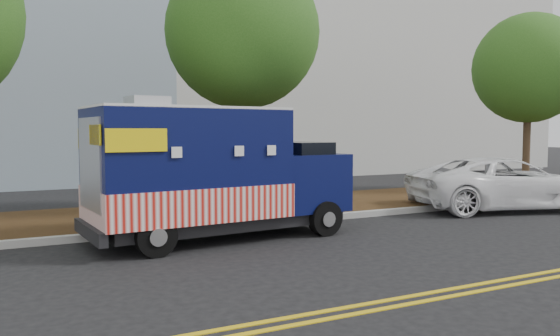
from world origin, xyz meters
name	(u,v)px	position (x,y,z in m)	size (l,w,h in m)	color
ground	(250,240)	(0.00, 0.00, 0.00)	(120.00, 120.00, 0.00)	black
curb	(225,226)	(0.00, 1.40, 0.07)	(120.00, 0.18, 0.15)	#9E9E99
mulch_strip	(196,213)	(0.00, 3.50, 0.07)	(120.00, 4.00, 0.15)	#301E0D
centerline_near	(386,301)	(0.00, -4.45, 0.01)	(120.00, 0.10, 0.01)	gold
centerline_far	(398,306)	(0.00, -4.70, 0.01)	(120.00, 0.10, 0.01)	gold
tree_b	(243,32)	(1.43, 3.69, 4.88)	(4.16, 4.16, 6.97)	#38281C
tree_d	(529,68)	(12.48, 3.48, 4.45)	(3.92, 3.92, 6.42)	#38281C
sign_post	(122,178)	(-2.15, 2.05, 1.20)	(0.06, 0.06, 2.40)	#473828
food_truck	(210,176)	(-0.70, 0.43, 1.30)	(5.62, 2.49, 2.88)	black
white_car	(505,184)	(8.16, 0.67, 0.74)	(2.46, 5.34, 1.48)	white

